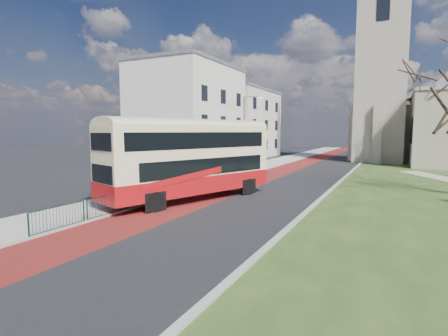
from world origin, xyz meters
The scene contains 12 objects.
ground centered at (0.00, 0.00, 0.00)m, with size 160.00×160.00×0.00m, color black.
road_carriageway centered at (1.50, 20.00, 0.01)m, with size 9.00×120.00×0.01m, color black.
bus_lane centered at (-1.20, 20.00, 0.01)m, with size 3.40×120.00×0.01m, color #591414.
pavement_west centered at (-5.00, 20.00, 0.06)m, with size 4.00×120.00×0.12m, color gray.
kerb_west centered at (-3.00, 20.00, 0.07)m, with size 0.25×120.00×0.13m, color #999993.
kerb_east centered at (6.10, 22.00, 0.07)m, with size 0.25×80.00×0.13m, color #999993.
pedestrian_railing centered at (-2.95, 4.00, 0.55)m, with size 0.07×24.00×1.12m.
gothic_church centered at (12.56, 38.00, 13.13)m, with size 16.38×18.00×40.00m.
street_block_near centered at (-14.00, 22.00, 6.51)m, with size 10.30×14.30×13.00m.
street_block_far centered at (-14.00, 38.00, 5.76)m, with size 10.30×16.30×11.50m.
streetlamp centered at (-4.35, 18.00, 4.59)m, with size 2.13×0.18×8.00m.
bus centered at (-1.38, 2.04, 2.83)m, with size 6.59×12.08×4.96m.
Camera 1 is at (10.23, -16.88, 4.38)m, focal length 28.00 mm.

